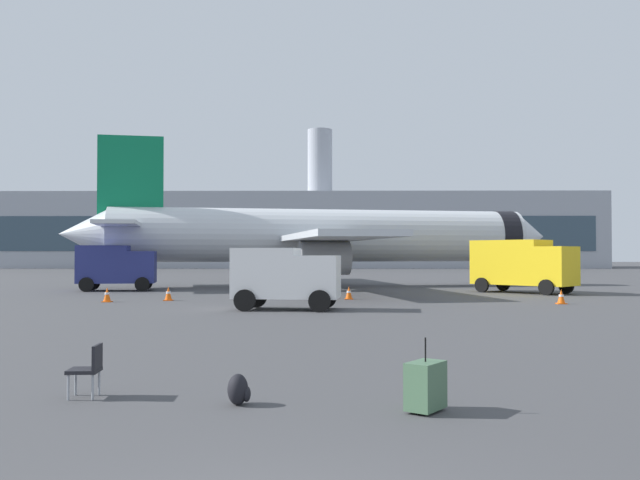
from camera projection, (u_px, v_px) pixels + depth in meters
airplane_at_gate at (320, 236)px, 48.89m from camera, size 35.58×32.31×10.50m
service_truck at (116, 266)px, 43.22m from camera, size 5.10×3.20×2.90m
fuel_truck at (522, 264)px, 40.82m from camera, size 5.95×5.93×3.20m
cargo_van at (285, 275)px, 28.40m from camera, size 4.61×2.79×2.60m
safety_cone_near at (107, 295)px, 32.95m from camera, size 0.44×0.44×0.73m
safety_cone_mid at (561, 297)px, 31.65m from camera, size 0.44×0.44×0.69m
safety_cone_far at (168, 294)px, 33.99m from camera, size 0.44×0.44×0.70m
safety_cone_outer at (349, 293)px, 34.96m from camera, size 0.44×0.44×0.68m
rolling_suitcase at (426, 385)px, 10.01m from camera, size 0.70×0.75×1.10m
traveller_backpack at (239, 390)px, 10.46m from camera, size 0.36×0.40×0.48m
gate_chair at (89, 367)px, 11.00m from camera, size 0.51×0.51×0.86m
terminal_building at (295, 231)px, 120.61m from camera, size 103.36×22.41×24.65m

